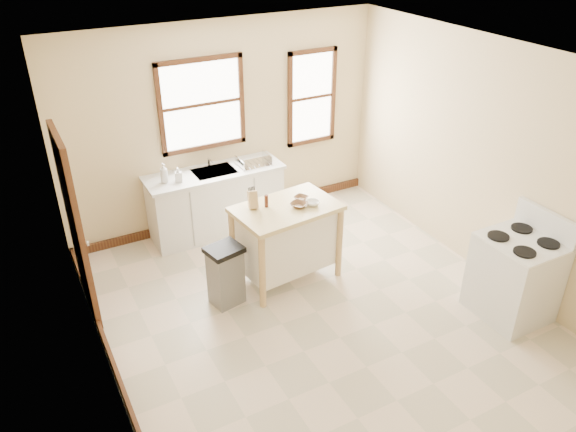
% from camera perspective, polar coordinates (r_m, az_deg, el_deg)
% --- Properties ---
extents(floor, '(5.00, 5.00, 0.00)m').
position_cam_1_polar(floor, '(6.43, 2.90, -9.70)').
color(floor, '#BCB195').
rests_on(floor, ground).
extents(ceiling, '(5.00, 5.00, 0.00)m').
position_cam_1_polar(ceiling, '(5.15, 3.70, 15.29)').
color(ceiling, white).
rests_on(ceiling, ground).
extents(wall_back, '(4.50, 0.04, 2.80)m').
position_cam_1_polar(wall_back, '(7.71, -6.50, 9.07)').
color(wall_back, '#CBB485').
rests_on(wall_back, ground).
extents(wall_left, '(0.04, 5.00, 2.80)m').
position_cam_1_polar(wall_left, '(5.02, -19.41, -4.37)').
color(wall_left, '#CBB485').
rests_on(wall_left, ground).
extents(wall_right, '(0.04, 5.00, 2.80)m').
position_cam_1_polar(wall_right, '(7.00, 19.31, 5.40)').
color(wall_right, '#CBB485').
rests_on(wall_right, ground).
extents(window_main, '(1.17, 0.06, 1.22)m').
position_cam_1_polar(window_main, '(7.48, -8.75, 11.12)').
color(window_main, '#391B0F').
rests_on(window_main, wall_back).
extents(window_side, '(0.77, 0.06, 1.37)m').
position_cam_1_polar(window_side, '(8.19, 2.41, 11.93)').
color(window_side, '#391B0F').
rests_on(window_side, wall_back).
extents(door_left, '(0.06, 0.90, 2.10)m').
position_cam_1_polar(door_left, '(6.32, -20.79, -1.07)').
color(door_left, '#391B0F').
rests_on(door_left, ground).
extents(baseboard_back, '(4.50, 0.04, 0.12)m').
position_cam_1_polar(baseboard_back, '(8.24, -5.90, 0.24)').
color(baseboard_back, '#391B0F').
rests_on(baseboard_back, ground).
extents(baseboard_left, '(0.04, 5.00, 0.12)m').
position_cam_1_polar(baseboard_left, '(5.84, -16.90, -15.34)').
color(baseboard_left, '#391B0F').
rests_on(baseboard_left, ground).
extents(sink_counter, '(1.86, 0.62, 0.92)m').
position_cam_1_polar(sink_counter, '(7.74, -7.31, 1.46)').
color(sink_counter, silver).
rests_on(sink_counter, ground).
extents(faucet, '(0.03, 0.03, 0.22)m').
position_cam_1_polar(faucet, '(7.65, -8.08, 5.80)').
color(faucet, silver).
rests_on(faucet, sink_counter).
extents(soap_bottle_a, '(0.12, 0.12, 0.26)m').
position_cam_1_polar(soap_bottle_a, '(7.27, -12.49, 4.28)').
color(soap_bottle_a, '#B2B2B2').
rests_on(soap_bottle_a, sink_counter).
extents(soap_bottle_b, '(0.11, 0.11, 0.19)m').
position_cam_1_polar(soap_bottle_b, '(7.28, -11.08, 4.16)').
color(soap_bottle_b, '#B2B2B2').
rests_on(soap_bottle_b, sink_counter).
extents(dish_rack, '(0.49, 0.41, 0.11)m').
position_cam_1_polar(dish_rack, '(7.65, -3.53, 5.61)').
color(dish_rack, silver).
rests_on(dish_rack, sink_counter).
extents(kitchen_island, '(1.27, 0.88, 0.98)m').
position_cam_1_polar(kitchen_island, '(6.70, -0.17, -2.72)').
color(kitchen_island, tan).
rests_on(kitchen_island, ground).
extents(knife_block, '(0.12, 0.12, 0.20)m').
position_cam_1_polar(knife_block, '(6.40, -3.59, 1.63)').
color(knife_block, tan).
rests_on(knife_block, kitchen_island).
extents(pepper_grinder, '(0.06, 0.06, 0.15)m').
position_cam_1_polar(pepper_grinder, '(6.42, -2.22, 1.53)').
color(pepper_grinder, '#482013').
rests_on(pepper_grinder, kitchen_island).
extents(bowl_a, '(0.26, 0.26, 0.05)m').
position_cam_1_polar(bowl_a, '(6.45, 1.11, 1.14)').
color(bowl_a, brown).
rests_on(bowl_a, kitchen_island).
extents(bowl_b, '(0.21, 0.21, 0.04)m').
position_cam_1_polar(bowl_b, '(6.61, 1.34, 1.85)').
color(bowl_b, brown).
rests_on(bowl_b, kitchen_island).
extents(bowl_c, '(0.20, 0.20, 0.05)m').
position_cam_1_polar(bowl_c, '(6.49, 2.51, 1.32)').
color(bowl_c, white).
rests_on(bowl_c, kitchen_island).
extents(trash_bin, '(0.44, 0.39, 0.74)m').
position_cam_1_polar(trash_bin, '(6.39, -6.35, -6.00)').
color(trash_bin, slate).
rests_on(trash_bin, ground).
extents(gas_stove, '(0.76, 0.77, 1.21)m').
position_cam_1_polar(gas_stove, '(6.54, 22.20, -4.83)').
color(gas_stove, silver).
rests_on(gas_stove, ground).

